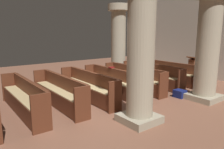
{
  "coord_description": "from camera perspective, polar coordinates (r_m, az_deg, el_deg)",
  "views": [
    {
      "loc": [
        5.09,
        -3.6,
        2.15
      ],
      "look_at": [
        -0.53,
        0.7,
        0.75
      ],
      "focal_mm": 34.42,
      "sensor_mm": 36.0,
      "label": 1
    }
  ],
  "objects": [
    {
      "name": "lectern",
      "position": [
        10.35,
        20.52,
        1.04
      ],
      "size": [
        0.48,
        0.45,
        1.08
      ],
      "color": "brown",
      "rests_on": "ground"
    },
    {
      "name": "kneeler_box_navy",
      "position": [
        7.57,
        17.55,
        -4.87
      ],
      "size": [
        0.36,
        0.32,
        0.25
      ],
      "primitive_type": "cube",
      "color": "navy",
      "rests_on": "ground"
    },
    {
      "name": "pillar_aisle_rear",
      "position": [
        4.97,
        7.68,
        6.96
      ],
      "size": [
        0.92,
        0.92,
        3.44
      ],
      "color": "#9F967E",
      "rests_on": "ground"
    },
    {
      "name": "pew_row_1",
      "position": [
        8.86,
        10.43,
        0.09
      ],
      "size": [
        2.96,
        0.46,
        0.87
      ],
      "color": "brown",
      "rests_on": "ground"
    },
    {
      "name": "back_wall",
      "position": [
        10.93,
        25.34,
        10.66
      ],
      "size": [
        10.0,
        0.16,
        4.5
      ],
      "primitive_type": "cube",
      "color": "beige",
      "rests_on": "ground"
    },
    {
      "name": "pew_row_2",
      "position": [
        8.16,
        5.68,
        -0.73
      ],
      "size": [
        2.96,
        0.46,
        0.87
      ],
      "color": "brown",
      "rests_on": "ground"
    },
    {
      "name": "ground_plane",
      "position": [
        6.59,
        -2.04,
        -7.85
      ],
      "size": [
        19.2,
        19.2,
        0.0
      ],
      "primitive_type": "plane",
      "color": "brown"
    },
    {
      "name": "pew_row_6",
      "position": [
        6.23,
        -22.58,
        -5.31
      ],
      "size": [
        2.96,
        0.47,
        0.87
      ],
      "color": "brown",
      "rests_on": "ground"
    },
    {
      "name": "pew_row_5",
      "position": [
        6.54,
        -14.06,
        -4.02
      ],
      "size": [
        2.96,
        0.46,
        0.87
      ],
      "color": "brown",
      "rests_on": "ground"
    },
    {
      "name": "pew_row_0",
      "position": [
        9.62,
        14.46,
        0.79
      ],
      "size": [
        2.96,
        0.47,
        0.87
      ],
      "color": "brown",
      "rests_on": "ground"
    },
    {
      "name": "hymn_book",
      "position": [
        7.79,
        -0.12,
        1.9
      ],
      "size": [
        0.15,
        0.2,
        0.03
      ],
      "primitive_type": "cube",
      "color": "maroon",
      "rests_on": "pew_row_3"
    },
    {
      "name": "pew_row_4",
      "position": [
        6.98,
        -6.49,
        -2.8
      ],
      "size": [
        2.96,
        0.46,
        0.87
      ],
      "color": "brown",
      "rests_on": "ground"
    },
    {
      "name": "pillar_far_side",
      "position": [
        10.43,
        1.72,
        9.21
      ],
      "size": [
        1.01,
        1.01,
        3.44
      ],
      "color": "#9F967E",
      "rests_on": "ground"
    },
    {
      "name": "pew_row_3",
      "position": [
        7.52,
        0.08,
        -1.69
      ],
      "size": [
        2.96,
        0.47,
        0.87
      ],
      "color": "brown",
      "rests_on": "ground"
    },
    {
      "name": "pillar_aisle_side",
      "position": [
        7.32,
        24.15,
        7.41
      ],
      "size": [
        1.01,
        1.01,
        3.44
      ],
      "color": "#9F967E",
      "rests_on": "ground"
    }
  ]
}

